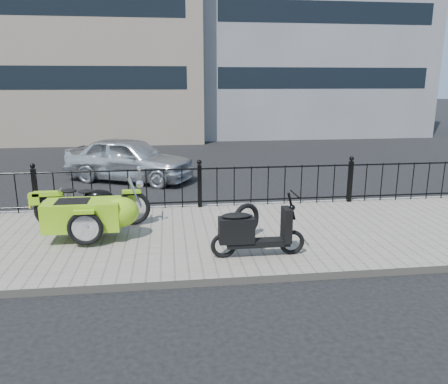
{
  "coord_description": "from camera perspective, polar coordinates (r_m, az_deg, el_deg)",
  "views": [
    {
      "loc": [
        -0.66,
        -8.12,
        2.87
      ],
      "look_at": [
        0.37,
        -0.1,
        0.81
      ],
      "focal_mm": 35.0,
      "sensor_mm": 36.0,
      "label": 1
    }
  ],
  "objects": [
    {
      "name": "motorcycle_sidecar",
      "position": [
        8.15,
        -16.58,
        -2.49
      ],
      "size": [
        2.28,
        1.48,
        0.98
      ],
      "color": "black",
      "rests_on": "sidewalk"
    },
    {
      "name": "sidewalk",
      "position": [
        8.15,
        -2.22,
        -5.86
      ],
      "size": [
        30.0,
        3.8,
        0.12
      ],
      "primitive_type": "cube",
      "color": "gray",
      "rests_on": "ground"
    },
    {
      "name": "spare_tire",
      "position": [
        7.82,
        2.84,
        -3.76
      ],
      "size": [
        0.59,
        0.44,
        0.65
      ],
      "primitive_type": "torus",
      "rotation": [
        1.57,
        0.0,
        0.6
      ],
      "color": "black",
      "rests_on": "sidewalk"
    },
    {
      "name": "sedan_car",
      "position": [
        13.1,
        -12.26,
        4.22
      ],
      "size": [
        4.08,
        2.97,
        1.29
      ],
      "primitive_type": "imported",
      "rotation": [
        0.0,
        0.0,
        1.14
      ],
      "color": "silver",
      "rests_on": "ground"
    },
    {
      "name": "iron_fence",
      "position": [
        9.72,
        -3.2,
        0.71
      ],
      "size": [
        14.11,
        0.11,
        1.08
      ],
      "color": "black",
      "rests_on": "sidewalk"
    },
    {
      "name": "scooter",
      "position": [
        7.0,
        3.65,
        -5.29
      ],
      "size": [
        1.54,
        0.45,
        1.04
      ],
      "color": "black",
      "rests_on": "sidewalk"
    },
    {
      "name": "ground",
      "position": [
        8.64,
        -2.51,
        -5.1
      ],
      "size": [
        120.0,
        120.0,
        0.0
      ],
      "primitive_type": "plane",
      "color": "black",
      "rests_on": "ground"
    },
    {
      "name": "building_tan",
      "position": [
        24.9,
        -21.03,
        20.66
      ],
      "size": [
        14.0,
        8.01,
        12.0
      ],
      "color": "gray",
      "rests_on": "ground"
    },
    {
      "name": "curb",
      "position": [
        9.99,
        -3.22,
        -2.04
      ],
      "size": [
        30.0,
        0.1,
        0.12
      ],
      "primitive_type": "cube",
      "color": "gray",
      "rests_on": "ground"
    }
  ]
}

